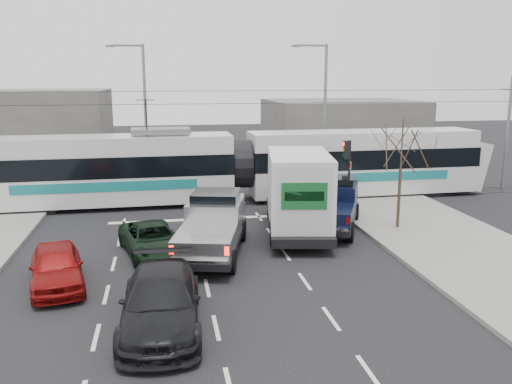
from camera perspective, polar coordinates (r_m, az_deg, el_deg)
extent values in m
plane|color=black|center=(21.60, -1.32, -6.80)|extent=(120.00, 120.00, 0.00)
cube|color=gray|center=(24.51, 20.05, -5.05)|extent=(6.00, 60.00, 0.15)
cube|color=#33302D|center=(31.15, -4.08, -0.89)|extent=(60.00, 1.60, 0.03)
cube|color=slate|center=(43.79, -24.51, 5.78)|extent=(14.00, 10.00, 6.00)
cube|color=slate|center=(46.91, 8.88, 6.46)|extent=(12.00, 10.00, 5.00)
cylinder|color=#47382B|center=(25.66, 14.82, -0.62)|extent=(0.14, 0.14, 2.75)
cylinder|color=#47382B|center=(25.25, 15.12, 4.93)|extent=(0.07, 0.07, 2.25)
cylinder|color=black|center=(28.83, 9.76, 1.85)|extent=(0.12, 0.12, 3.60)
cube|color=black|center=(28.57, 9.48, 4.40)|extent=(0.28, 0.28, 0.95)
cylinder|color=#FF0C07|center=(28.48, 9.21, 5.00)|extent=(0.06, 0.20, 0.20)
cylinder|color=orange|center=(28.52, 9.19, 4.40)|extent=(0.06, 0.20, 0.20)
cylinder|color=#05330C|center=(28.56, 9.17, 3.80)|extent=(0.06, 0.20, 0.20)
cube|color=white|center=(28.61, 9.86, 2.78)|extent=(0.02, 0.30, 0.40)
cylinder|color=slate|center=(35.88, 7.25, 8.02)|extent=(0.20, 0.20, 9.00)
cylinder|color=slate|center=(35.56, 5.85, 15.11)|extent=(2.00, 0.14, 0.14)
cube|color=slate|center=(35.30, 4.23, 15.08)|extent=(0.55, 0.25, 0.14)
cylinder|color=slate|center=(36.30, -11.54, 7.92)|extent=(0.20, 0.20, 9.00)
cylinder|color=slate|center=(36.31, -13.47, 14.79)|extent=(2.00, 0.14, 0.14)
cube|color=slate|center=(36.37, -15.09, 14.62)|extent=(0.55, 0.25, 0.14)
cylinder|color=black|center=(30.39, -4.24, 9.25)|extent=(60.00, 0.03, 0.03)
cylinder|color=black|center=(30.37, -4.26, 10.57)|extent=(60.00, 0.03, 0.03)
cylinder|color=slate|center=(36.97, 24.93, 5.56)|extent=(0.20, 0.20, 7.00)
cube|color=silver|center=(30.51, -15.30, 0.49)|extent=(13.53, 3.12, 1.63)
cube|color=black|center=(30.29, -15.43, 2.82)|extent=(13.59, 3.15, 1.11)
cube|color=silver|center=(30.16, -15.54, 4.70)|extent=(13.52, 3.01, 1.04)
cube|color=#177375|center=(29.06, -15.51, 0.50)|extent=(9.43, 0.23, 0.52)
cube|color=silver|center=(32.83, 11.08, 1.49)|extent=(13.53, 3.12, 1.63)
cube|color=black|center=(32.63, 11.17, 3.67)|extent=(13.59, 3.15, 1.11)
cube|color=silver|center=(32.50, 11.25, 5.42)|extent=(13.52, 3.01, 1.04)
cube|color=#177375|center=(31.49, 12.08, 1.55)|extent=(9.43, 0.23, 0.52)
cylinder|color=black|center=(30.65, -1.63, 2.94)|extent=(1.10, 2.73, 2.71)
cube|color=slate|center=(29.99, -10.00, 6.38)|extent=(3.17, 1.76, 0.26)
cube|color=black|center=(31.19, -21.92, -1.40)|extent=(2.14, 2.45, 0.38)
cube|color=black|center=(30.74, -5.65, -0.75)|extent=(2.14, 2.45, 0.38)
cube|color=black|center=(31.45, 2.34, -0.41)|extent=(2.14, 2.45, 0.38)
cube|color=black|center=(34.54, 16.66, 0.22)|extent=(2.14, 2.45, 0.38)
cube|color=black|center=(21.68, -4.66, -5.10)|extent=(3.65, 6.67, 0.27)
cube|color=#AAACAF|center=(22.55, -4.26, -2.39)|extent=(2.72, 3.10, 1.26)
cube|color=black|center=(22.50, -4.24, -0.70)|extent=(2.26, 2.29, 0.60)
cube|color=#AAACAF|center=(24.07, -3.73, -2.07)|extent=(2.29, 1.61, 0.60)
cube|color=#AAACAF|center=(20.23, -5.27, -5.07)|extent=(2.76, 3.28, 0.71)
cube|color=silver|center=(18.79, -6.06, -7.41)|extent=(2.00, 0.67, 0.20)
cube|color=#FF0C07|center=(18.96, -8.89, -6.01)|extent=(0.17, 0.12, 0.31)
cube|color=#FF0C07|center=(18.63, -3.09, -6.21)|extent=(0.17, 0.12, 0.31)
cylinder|color=black|center=(23.80, -6.32, -3.97)|extent=(0.51, 0.92, 0.87)
cylinder|color=black|center=(23.53, -1.49, -4.09)|extent=(0.51, 0.92, 0.87)
cylinder|color=black|center=(20.02, -8.39, -7.16)|extent=(0.51, 0.92, 0.87)
cylinder|color=black|center=(19.69, -2.62, -7.36)|extent=(0.51, 0.92, 0.87)
cube|color=black|center=(24.80, 4.32, -2.91)|extent=(3.78, 7.80, 0.37)
cube|color=white|center=(27.35, 3.89, 0.47)|extent=(2.70, 2.18, 1.71)
cube|color=black|center=(27.38, 3.88, 1.85)|extent=(2.27, 1.53, 0.64)
cube|color=silver|center=(23.71, 4.53, 0.30)|extent=(3.38, 5.44, 3.15)
cube|color=silver|center=(21.26, 5.08, -1.08)|extent=(2.23, 0.43, 2.77)
cube|color=#135624|center=(21.16, 5.11, -0.45)|extent=(1.77, 0.32, 1.07)
cube|color=black|center=(21.48, 5.06, -5.61)|extent=(2.32, 0.65, 0.19)
cylinder|color=black|center=(27.08, 1.54, -1.82)|extent=(0.48, 1.00, 0.96)
cylinder|color=black|center=(27.24, 6.29, -1.81)|extent=(0.48, 1.00, 0.96)
cylinder|color=black|center=(22.74, 1.90, -4.41)|extent=(0.49, 1.11, 1.07)
cylinder|color=black|center=(22.94, 7.55, -4.37)|extent=(0.49, 1.11, 1.07)
cube|color=black|center=(25.35, 8.08, -2.63)|extent=(4.05, 5.80, 0.27)
cube|color=black|center=(26.12, 8.35, -0.48)|extent=(2.73, 2.89, 1.25)
cube|color=black|center=(26.10, 8.42, 0.97)|extent=(2.23, 2.19, 0.60)
cube|color=black|center=(27.45, 8.61, -0.41)|extent=(2.15, 1.67, 0.60)
cube|color=black|center=(24.09, 7.81, -2.34)|extent=(2.80, 3.04, 0.71)
cube|color=silver|center=(22.80, 7.39, -3.92)|extent=(1.78, 0.93, 0.20)
cube|color=#590505|center=(22.91, 5.25, -2.74)|extent=(0.17, 0.14, 0.31)
cube|color=#590505|center=(22.73, 9.68, -2.99)|extent=(0.17, 0.14, 0.31)
cylinder|color=black|center=(27.17, 6.51, -1.95)|extent=(0.63, 0.92, 0.87)
cylinder|color=black|center=(27.01, 10.42, -2.16)|extent=(0.63, 0.92, 0.87)
cylinder|color=black|center=(23.83, 5.40, -3.93)|extent=(0.63, 0.92, 0.87)
cylinder|color=black|center=(23.65, 9.86, -4.19)|extent=(0.63, 0.92, 0.87)
imported|color=black|center=(22.03, -10.86, -4.94)|extent=(3.06, 4.83, 1.24)
imported|color=maroon|center=(19.60, -20.27, -7.37)|extent=(2.46, 4.44, 1.43)
imported|color=black|center=(15.76, -9.98, -11.29)|extent=(2.42, 5.50, 1.57)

